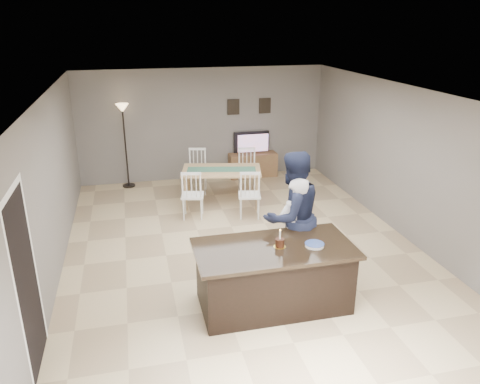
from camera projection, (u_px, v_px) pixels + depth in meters
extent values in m
plane|color=tan|center=(242.00, 247.00, 8.23)|extent=(8.00, 8.00, 0.00)
plane|color=slate|center=(203.00, 124.00, 11.40)|extent=(6.00, 0.00, 6.00)
plane|color=slate|center=(351.00, 312.00, 4.11)|extent=(6.00, 0.00, 6.00)
plane|color=slate|center=(51.00, 189.00, 7.10)|extent=(0.00, 8.00, 8.00)
plane|color=slate|center=(404.00, 162.00, 8.41)|extent=(0.00, 8.00, 8.00)
plane|color=white|center=(243.00, 92.00, 7.29)|extent=(8.00, 8.00, 0.00)
cube|color=black|center=(274.00, 278.00, 6.44)|extent=(2.00, 1.00, 0.85)
cube|color=black|center=(274.00, 249.00, 6.28)|extent=(2.15, 1.10, 0.05)
cube|color=brown|center=(253.00, 165.00, 11.82)|extent=(1.20, 0.40, 0.60)
imported|color=black|center=(252.00, 143.00, 11.69)|extent=(0.91, 0.12, 0.53)
plane|color=orange|center=(253.00, 143.00, 11.61)|extent=(0.78, 0.00, 0.78)
cube|color=black|center=(233.00, 107.00, 11.40)|extent=(0.30, 0.02, 0.38)
cube|color=black|center=(265.00, 106.00, 11.58)|extent=(0.30, 0.02, 0.38)
plane|color=black|center=(27.00, 284.00, 5.11)|extent=(0.00, 2.10, 2.10)
plane|color=white|center=(11.00, 191.00, 4.73)|extent=(0.00, 1.02, 1.02)
imported|color=silver|center=(295.00, 231.00, 6.91)|extent=(0.69, 0.54, 1.67)
imported|color=#171C32|center=(292.00, 216.00, 6.98)|extent=(1.17, 1.03, 2.01)
cylinder|color=gold|center=(280.00, 247.00, 6.28)|extent=(0.17, 0.17, 0.00)
cylinder|color=#35190E|center=(280.00, 243.00, 6.26)|extent=(0.12, 0.12, 0.11)
cylinder|color=white|center=(280.00, 235.00, 6.22)|extent=(0.02, 0.02, 0.12)
sphere|color=#FFBF4C|center=(280.00, 230.00, 6.19)|extent=(0.02, 0.02, 0.02)
cylinder|color=white|center=(314.00, 246.00, 6.29)|extent=(0.26, 0.26, 0.01)
cylinder|color=white|center=(315.00, 245.00, 6.29)|extent=(0.26, 0.26, 0.01)
cylinder|color=white|center=(315.00, 244.00, 6.28)|extent=(0.26, 0.26, 0.01)
cylinder|color=#2F4890|center=(315.00, 244.00, 6.28)|extent=(0.26, 0.26, 0.00)
cube|color=tan|center=(222.00, 170.00, 9.90)|extent=(1.81, 1.26, 0.04)
cylinder|color=tan|center=(186.00, 194.00, 9.67)|extent=(0.06, 0.06, 0.73)
cylinder|color=tan|center=(255.00, 182.00, 10.41)|extent=(0.06, 0.06, 0.73)
cube|color=#39684E|center=(221.00, 169.00, 9.90)|extent=(1.49, 0.66, 0.01)
cube|color=white|center=(193.00, 195.00, 9.32)|extent=(0.51, 0.50, 0.04)
cylinder|color=white|center=(184.00, 210.00, 9.24)|extent=(0.03, 0.03, 0.44)
cylinder|color=white|center=(202.00, 204.00, 9.56)|extent=(0.03, 0.03, 0.44)
cube|color=white|center=(191.00, 174.00, 8.96)|extent=(0.39, 0.11, 0.05)
cube|color=white|center=(249.00, 195.00, 9.34)|extent=(0.51, 0.50, 0.04)
cylinder|color=white|center=(241.00, 210.00, 9.27)|extent=(0.03, 0.03, 0.44)
cylinder|color=white|center=(258.00, 203.00, 9.58)|extent=(0.03, 0.03, 0.44)
cube|color=white|center=(250.00, 173.00, 8.98)|extent=(0.39, 0.11, 0.05)
cube|color=white|center=(197.00, 173.00, 10.67)|extent=(0.51, 0.50, 0.04)
cylinder|color=white|center=(206.00, 181.00, 10.91)|extent=(0.03, 0.03, 0.44)
cylinder|color=white|center=(190.00, 185.00, 10.60)|extent=(0.03, 0.03, 0.44)
cube|color=white|center=(197.00, 149.00, 10.67)|extent=(0.39, 0.11, 0.05)
cube|color=white|center=(247.00, 173.00, 10.69)|extent=(0.51, 0.50, 0.04)
cylinder|color=white|center=(254.00, 180.00, 10.94)|extent=(0.03, 0.03, 0.44)
cylinder|color=white|center=(240.00, 185.00, 10.62)|extent=(0.03, 0.03, 0.44)
cube|color=white|center=(247.00, 149.00, 10.69)|extent=(0.39, 0.11, 0.05)
cylinder|color=black|center=(129.00, 185.00, 11.21)|extent=(0.30, 0.30, 0.03)
cylinder|color=black|center=(126.00, 149.00, 10.89)|extent=(0.04, 0.04, 1.82)
cone|color=#FECE8C|center=(122.00, 108.00, 10.56)|extent=(0.30, 0.30, 0.19)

